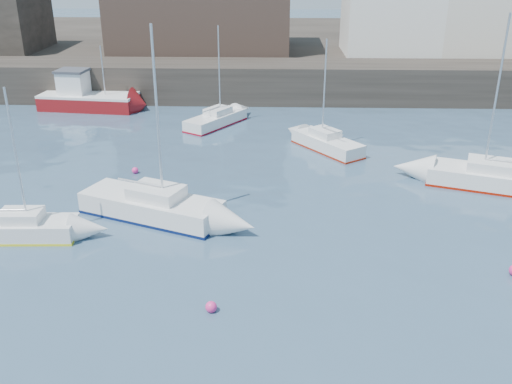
{
  "coord_description": "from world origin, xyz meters",
  "views": [
    {
      "loc": [
        0.76,
        -11.54,
        11.64
      ],
      "look_at": [
        0.0,
        12.0,
        1.5
      ],
      "focal_mm": 40.0,
      "sensor_mm": 36.0,
      "label": 1
    }
  ],
  "objects_px": {
    "sailboat_d": "(496,178)",
    "sailboat_a": "(18,228)",
    "buoy_near": "(211,311)",
    "sailboat_f": "(327,143)",
    "sailboat_h": "(216,119)",
    "buoy_far": "(135,173)",
    "sailboat_b": "(152,206)",
    "fishing_boat": "(86,97)"
  },
  "relations": [
    {
      "from": "sailboat_d",
      "to": "sailboat_a",
      "type": "bearing_deg",
      "value": -164.38
    },
    {
      "from": "buoy_near",
      "to": "sailboat_a",
      "type": "bearing_deg",
      "value": 149.84
    },
    {
      "from": "sailboat_f",
      "to": "buoy_near",
      "type": "distance_m",
      "value": 18.15
    },
    {
      "from": "sailboat_h",
      "to": "buoy_far",
      "type": "bearing_deg",
      "value": -111.03
    },
    {
      "from": "buoy_near",
      "to": "sailboat_b",
      "type": "bearing_deg",
      "value": 115.31
    },
    {
      "from": "sailboat_f",
      "to": "buoy_near",
      "type": "relative_size",
      "value": 16.49
    },
    {
      "from": "sailboat_f",
      "to": "buoy_near",
      "type": "bearing_deg",
      "value": -107.35
    },
    {
      "from": "sailboat_a",
      "to": "buoy_far",
      "type": "distance_m",
      "value": 8.49
    },
    {
      "from": "fishing_boat",
      "to": "sailboat_h",
      "type": "bearing_deg",
      "value": -21.44
    },
    {
      "from": "fishing_boat",
      "to": "sailboat_b",
      "type": "height_order",
      "value": "sailboat_b"
    },
    {
      "from": "sailboat_h",
      "to": "sailboat_d",
      "type": "bearing_deg",
      "value": -34.77
    },
    {
      "from": "sailboat_b",
      "to": "sailboat_d",
      "type": "relative_size",
      "value": 1.0
    },
    {
      "from": "sailboat_b",
      "to": "buoy_near",
      "type": "distance_m",
      "value": 8.26
    },
    {
      "from": "sailboat_a",
      "to": "sailboat_f",
      "type": "xyz_separation_m",
      "value": [
        14.34,
        12.13,
        0.01
      ]
    },
    {
      "from": "sailboat_b",
      "to": "sailboat_d",
      "type": "xyz_separation_m",
      "value": [
        17.25,
        4.07,
        -0.04
      ]
    },
    {
      "from": "sailboat_d",
      "to": "sailboat_f",
      "type": "xyz_separation_m",
      "value": [
        -8.32,
        5.79,
        -0.06
      ]
    },
    {
      "from": "sailboat_b",
      "to": "buoy_far",
      "type": "height_order",
      "value": "sailboat_b"
    },
    {
      "from": "sailboat_b",
      "to": "sailboat_a",
      "type": "bearing_deg",
      "value": -157.29
    },
    {
      "from": "sailboat_b",
      "to": "buoy_far",
      "type": "relative_size",
      "value": 24.14
    },
    {
      "from": "sailboat_d",
      "to": "sailboat_h",
      "type": "height_order",
      "value": "sailboat_d"
    },
    {
      "from": "sailboat_d",
      "to": "sailboat_b",
      "type": "bearing_deg",
      "value": -166.71
    },
    {
      "from": "buoy_far",
      "to": "sailboat_h",
      "type": "bearing_deg",
      "value": 68.97
    },
    {
      "from": "sailboat_h",
      "to": "buoy_far",
      "type": "relative_size",
      "value": 18.69
    },
    {
      "from": "sailboat_f",
      "to": "sailboat_h",
      "type": "xyz_separation_m",
      "value": [
        -7.4,
        5.13,
        -0.03
      ]
    },
    {
      "from": "sailboat_b",
      "to": "buoy_near",
      "type": "xyz_separation_m",
      "value": [
        3.52,
        -7.45,
        -0.57
      ]
    },
    {
      "from": "sailboat_f",
      "to": "buoy_far",
      "type": "bearing_deg",
      "value": -158.62
    },
    {
      "from": "sailboat_a",
      "to": "sailboat_b",
      "type": "bearing_deg",
      "value": 22.71
    },
    {
      "from": "buoy_far",
      "to": "fishing_boat",
      "type": "bearing_deg",
      "value": 116.97
    },
    {
      "from": "sailboat_h",
      "to": "buoy_near",
      "type": "height_order",
      "value": "sailboat_h"
    },
    {
      "from": "sailboat_d",
      "to": "sailboat_f",
      "type": "bearing_deg",
      "value": 145.16
    },
    {
      "from": "sailboat_a",
      "to": "buoy_far",
      "type": "height_order",
      "value": "sailboat_a"
    },
    {
      "from": "sailboat_d",
      "to": "sailboat_f",
      "type": "height_order",
      "value": "sailboat_d"
    },
    {
      "from": "sailboat_b",
      "to": "sailboat_f",
      "type": "height_order",
      "value": "sailboat_b"
    },
    {
      "from": "fishing_boat",
      "to": "sailboat_f",
      "type": "distance_m",
      "value": 20.21
    },
    {
      "from": "sailboat_d",
      "to": "sailboat_h",
      "type": "relative_size",
      "value": 1.29
    },
    {
      "from": "sailboat_a",
      "to": "buoy_near",
      "type": "relative_size",
      "value": 16.24
    },
    {
      "from": "buoy_near",
      "to": "buoy_far",
      "type": "relative_size",
      "value": 1.12
    },
    {
      "from": "sailboat_a",
      "to": "fishing_boat",
      "type": "bearing_deg",
      "value": 99.59
    },
    {
      "from": "sailboat_a",
      "to": "sailboat_f",
      "type": "height_order",
      "value": "sailboat_f"
    },
    {
      "from": "sailboat_a",
      "to": "buoy_near",
      "type": "height_order",
      "value": "sailboat_a"
    },
    {
      "from": "sailboat_h",
      "to": "buoy_near",
      "type": "xyz_separation_m",
      "value": [
        1.99,
        -22.44,
        -0.44
      ]
    },
    {
      "from": "fishing_boat",
      "to": "sailboat_b",
      "type": "bearing_deg",
      "value": -64.76
    }
  ]
}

